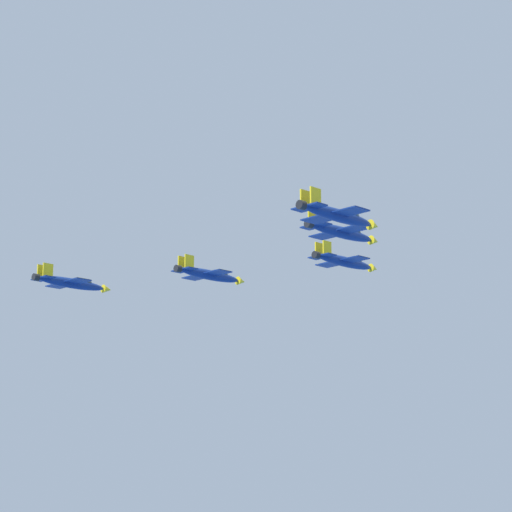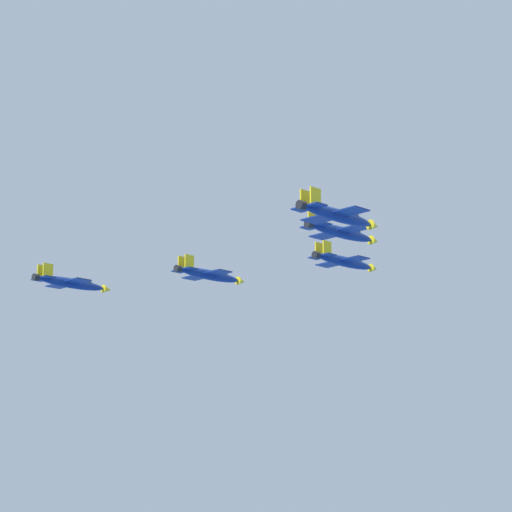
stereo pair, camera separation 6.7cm
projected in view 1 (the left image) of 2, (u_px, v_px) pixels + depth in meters
jet_lead at (345, 261)px, 198.53m from camera, size 10.69×16.12×3.59m
jet_left_wingman at (210, 275)px, 196.41m from camera, size 10.37×15.61×3.48m
jet_right_wingman at (342, 232)px, 174.89m from camera, size 10.58×15.98×3.55m
jet_left_outer at (72, 283)px, 194.51m from camera, size 10.27×15.52×3.44m
jet_right_outer at (338, 215)px, 150.56m from camera, size 10.28×15.46×3.45m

